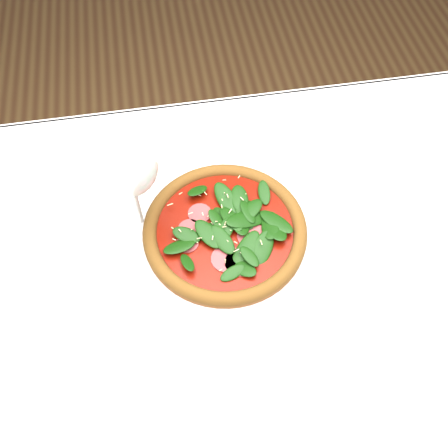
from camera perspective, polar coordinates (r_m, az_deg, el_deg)
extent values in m
plane|color=brown|center=(1.52, 0.53, -18.81)|extent=(6.00, 6.00, 0.00)
cube|color=white|center=(0.83, 0.93, -6.58)|extent=(1.20, 0.80, 0.04)
cylinder|color=#4D381F|center=(1.45, 19.70, 2.42)|extent=(0.06, 0.06, 0.71)
cube|color=white|center=(1.13, -2.77, 9.65)|extent=(1.20, 0.01, 0.22)
cylinder|color=white|center=(0.84, 0.10, -1.29)|extent=(0.32, 0.32, 0.01)
torus|color=white|center=(0.84, 0.10, -1.16)|extent=(0.32, 0.32, 0.01)
cylinder|color=#975524|center=(0.83, 0.11, -0.93)|extent=(0.35, 0.35, 0.01)
torus|color=#A46725|center=(0.82, 0.11, -0.67)|extent=(0.36, 0.36, 0.02)
cylinder|color=maroon|center=(0.82, 0.11, -0.67)|extent=(0.29, 0.29, 0.00)
cylinder|color=#A14044|center=(0.82, 0.11, -0.53)|extent=(0.26, 0.26, 0.00)
ellipsoid|color=#13380A|center=(0.81, 0.11, -0.19)|extent=(0.28, 0.28, 0.02)
cylinder|color=beige|center=(0.81, 0.11, 0.01)|extent=(0.26, 0.26, 0.00)
cylinder|color=silver|center=(0.87, -9.35, 0.03)|extent=(0.08, 0.08, 0.00)
cylinder|color=silver|center=(0.82, -9.91, 2.24)|extent=(0.01, 0.01, 0.11)
ellipsoid|color=silver|center=(0.73, -11.12, 7.00)|extent=(0.09, 0.09, 0.12)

